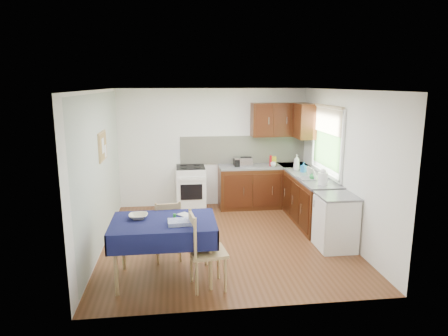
{
  "coord_description": "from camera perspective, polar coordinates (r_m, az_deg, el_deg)",
  "views": [
    {
      "loc": [
        -0.79,
        -6.29,
        2.6
      ],
      "look_at": [
        -0.01,
        0.1,
        1.23
      ],
      "focal_mm": 32.0,
      "sensor_mm": 36.0,
      "label": 1
    }
  ],
  "objects": [
    {
      "name": "wall_right",
      "position": [
        7.01,
        16.62,
        0.42
      ],
      "size": [
        0.02,
        4.2,
        2.5
      ],
      "primitive_type": "cube",
      "color": "white",
      "rests_on": "ground"
    },
    {
      "name": "chair_near",
      "position": [
        5.19,
        -2.89,
        -11.39
      ],
      "size": [
        0.5,
        0.5,
        1.02
      ],
      "rotation": [
        0.0,
        0.0,
        1.7
      ],
      "color": "tan",
      "rests_on": "ground"
    },
    {
      "name": "sandwich_press",
      "position": [
        8.39,
        2.51,
        0.93
      ],
      "size": [
        0.31,
        0.27,
        0.18
      ],
      "rotation": [
        0.0,
        0.0,
        0.05
      ],
      "color": "black",
      "rests_on": "worktop_back"
    },
    {
      "name": "spice_jar",
      "position": [
        5.34,
        -7.08,
        -6.93
      ],
      "size": [
        0.04,
        0.04,
        0.08
      ],
      "primitive_type": "cylinder",
      "color": "#24872E",
      "rests_on": "dining_table"
    },
    {
      "name": "toaster",
      "position": [
        8.31,
        3.14,
        0.87
      ],
      "size": [
        0.28,
        0.17,
        0.21
      ],
      "rotation": [
        0.0,
        0.0,
        -0.06
      ],
      "color": "#B5B5BA",
      "rests_on": "worktop_back"
    },
    {
      "name": "wall_back",
      "position": [
        8.54,
        -1.58,
        2.91
      ],
      "size": [
        4.0,
        0.02,
        2.5
      ],
      "primitive_type": "cube",
      "color": "white",
      "rests_on": "ground"
    },
    {
      "name": "ceiling",
      "position": [
        6.34,
        0.2,
        11.12
      ],
      "size": [
        4.0,
        4.2,
        0.02
      ],
      "primitive_type": "cube",
      "color": "white",
      "rests_on": "wall_back"
    },
    {
      "name": "plate_bowl",
      "position": [
        5.47,
        -12.13,
        -6.77
      ],
      "size": [
        0.25,
        0.25,
        0.06
      ],
      "primitive_type": "imported",
      "rotation": [
        0.0,
        0.0,
        0.0
      ],
      "color": "beige",
      "rests_on": "dining_table"
    },
    {
      "name": "chair_far",
      "position": [
        6.03,
        -8.03,
        -8.55
      ],
      "size": [
        0.45,
        0.45,
        0.93
      ],
      "rotation": [
        0.0,
        0.0,
        3.25
      ],
      "color": "tan",
      "rests_on": "ground"
    },
    {
      "name": "stove",
      "position": [
        8.37,
        -4.76,
        -2.84
      ],
      "size": [
        0.6,
        0.61,
        0.92
      ],
      "color": "white",
      "rests_on": "ground"
    },
    {
      "name": "tea_towel",
      "position": [
        5.18,
        -6.37,
        -7.7
      ],
      "size": [
        0.31,
        0.25,
        0.05
      ],
      "primitive_type": "cube",
      "rotation": [
        0.0,
        0.0,
        0.07
      ],
      "color": "#293F99",
      "rests_on": "dining_table"
    },
    {
      "name": "splashback",
      "position": [
        8.61,
        2.74,
        2.65
      ],
      "size": [
        2.7,
        0.02,
        0.6
      ],
      "primitive_type": "cube",
      "color": "beige",
      "rests_on": "wall_back"
    },
    {
      "name": "floor",
      "position": [
        6.85,
        0.18,
        -10.27
      ],
      "size": [
        4.2,
        4.2,
        0.0
      ],
      "primitive_type": "plane",
      "color": "#532E16",
      "rests_on": "ground"
    },
    {
      "name": "soap_bottle_a",
      "position": [
        8.07,
        10.32,
        0.79
      ],
      "size": [
        0.14,
        0.14,
        0.31
      ],
      "primitive_type": "imported",
      "rotation": [
        0.0,
        0.0,
        0.19
      ],
      "color": "white",
      "rests_on": "worktop_right"
    },
    {
      "name": "worktop_back",
      "position": [
        8.48,
        5.71,
        0.24
      ],
      "size": [
        1.9,
        0.6,
        0.04
      ],
      "primitive_type": "cube",
      "color": "slate",
      "rests_on": "base_cabinets"
    },
    {
      "name": "sauce_bottle",
      "position": [
        8.4,
        6.68,
        1.04
      ],
      "size": [
        0.05,
        0.05,
        0.22
      ],
      "primitive_type": "cylinder",
      "color": "red",
      "rests_on": "worktop_back"
    },
    {
      "name": "base_cabinets",
      "position": [
        8.14,
        8.6,
        -3.58
      ],
      "size": [
        1.9,
        2.3,
        0.86
      ],
      "color": "#341C09",
      "rests_on": "ground"
    },
    {
      "name": "yellow_packet",
      "position": [
        8.57,
        6.99,
        1.07
      ],
      "size": [
        0.15,
        0.13,
        0.17
      ],
      "primitive_type": "cube",
      "rotation": [
        0.0,
        0.0,
        -0.42
      ],
      "color": "yellow",
      "rests_on": "worktop_back"
    },
    {
      "name": "fridge",
      "position": [
        6.62,
        15.69,
        -7.47
      ],
      "size": [
        0.58,
        0.6,
        0.89
      ],
      "color": "white",
      "rests_on": "ground"
    },
    {
      "name": "book",
      "position": [
        5.46,
        -6.16,
        -6.86
      ],
      "size": [
        0.24,
        0.25,
        0.02
      ],
      "primitive_type": "imported",
      "rotation": [
        0.0,
        0.0,
        0.67
      ],
      "color": "white",
      "rests_on": "dining_table"
    },
    {
      "name": "worktop_corner",
      "position": [
        8.64,
        9.92,
        0.35
      ],
      "size": [
        0.6,
        0.6,
        0.04
      ],
      "primitive_type": "cube",
      "color": "slate",
      "rests_on": "base_cabinets"
    },
    {
      "name": "soap_bottle_c",
      "position": [
        7.34,
        12.58,
        -1.03
      ],
      "size": [
        0.14,
        0.14,
        0.16
      ],
      "primitive_type": "imported",
      "rotation": [
        0.0,
        0.0,
        3.34
      ],
      "color": "green",
      "rests_on": "worktop_right"
    },
    {
      "name": "window",
      "position": [
        7.58,
        14.51,
        4.44
      ],
      "size": [
        0.04,
        1.48,
        1.26
      ],
      "color": "#315A25",
      "rests_on": "wall_right"
    },
    {
      "name": "dining_table",
      "position": [
        5.38,
        -8.61,
        -8.5
      ],
      "size": [
        1.37,
        0.93,
        0.83
      ],
      "rotation": [
        0.0,
        0.0,
        -0.23
      ],
      "color": "#0D1437",
      "rests_on": "ground"
    },
    {
      "name": "cup",
      "position": [
        8.38,
        7.05,
        0.54
      ],
      "size": [
        0.15,
        0.15,
        0.09
      ],
      "primitive_type": "imported",
      "rotation": [
        0.0,
        0.0,
        0.33
      ],
      "color": "white",
      "rests_on": "worktop_back"
    },
    {
      "name": "kettle",
      "position": [
        7.02,
        13.94,
        -1.33
      ],
      "size": [
        0.16,
        0.16,
        0.28
      ],
      "color": "white",
      "rests_on": "worktop_right"
    },
    {
      "name": "upper_cabinets",
      "position": [
        8.45,
        9.02,
        6.78
      ],
      "size": [
        1.2,
        0.85,
        0.7
      ],
      "color": "#341C09",
      "rests_on": "wall_back"
    },
    {
      "name": "wall_front",
      "position": [
        4.47,
        3.57,
        -5.55
      ],
      "size": [
        4.0,
        0.02,
        2.5
      ],
      "primitive_type": "cube",
      "color": "white",
      "rests_on": "ground"
    },
    {
      "name": "soap_bottle_b",
      "position": [
        7.92,
        11.28,
        0.13
      ],
      "size": [
        0.13,
        0.13,
        0.2
      ],
      "primitive_type": "imported",
      "rotation": [
        0.0,
        0.0,
        2.29
      ],
      "color": "blue",
      "rests_on": "worktop_right"
    },
    {
      "name": "worktop_right",
      "position": [
        7.57,
        12.43,
        -1.4
      ],
      "size": [
        0.6,
        1.7,
        0.04
      ],
      "primitive_type": "cube",
      "color": "slate",
      "rests_on": "base_cabinets"
    },
    {
      "name": "dish_rack",
      "position": [
        7.42,
        12.34,
        -1.32
      ],
      "size": [
        0.45,
        0.34,
        0.21
      ],
      "rotation": [
        0.0,
        0.0,
        0.42
      ],
      "color": "gray",
      "rests_on": "worktop_right"
    },
    {
      "name": "corkboard",
      "position": [
        6.77,
        -16.95,
        2.99
      ],
      "size": [
        0.04,
        0.62,
        0.47
      ],
      "color": "tan",
      "rests_on": "wall_left"
    },
    {
      "name": "wall_left",
      "position": [
        6.55,
        -17.46,
        -0.44
      ],
      "size": [
        0.02,
        4.2,
        2.5
      ],
      "primitive_type": "cube",
      "color": "silver",
      "rests_on": "ground"
    }
  ]
}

